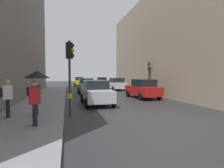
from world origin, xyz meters
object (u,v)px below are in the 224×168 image
Objects in this scene: traffic_light_mid_street at (149,72)px; car_green_estate at (86,86)px; traffic_light_near_right at (70,64)px; pedestrian_with_umbrella at (36,83)px; car_yellow_taxi at (79,81)px; car_red_sedan at (143,89)px; pedestrian_with_black_backpack at (6,96)px; car_silver_hatchback at (96,92)px; car_white_compact at (116,84)px; pedestrian_with_grey_backpack at (35,95)px; car_dark_suv at (101,82)px.

traffic_light_mid_street reaches higher than car_green_estate.
pedestrian_with_umbrella is at bearing -121.59° from traffic_light_near_right.
traffic_light_mid_street is 0.85× the size of car_yellow_taxi.
pedestrian_with_black_backpack is at bearing -147.15° from car_red_sedan.
pedestrian_with_umbrella is at bearing -120.47° from car_silver_hatchback.
car_silver_hatchback is at bearing -112.14° from car_white_compact.
pedestrian_with_grey_backpack is (-10.23, -8.60, -1.34)m from traffic_light_mid_street.
car_green_estate is at bearing 76.61° from pedestrian_with_umbrella.
car_red_sedan is at bearing 32.85° from pedestrian_with_black_backpack.
traffic_light_mid_street is at bearing -74.39° from car_white_compact.
car_green_estate is at bearing -110.02° from car_dark_suv.
car_red_sedan is 11.33m from pedestrian_with_umbrella.
traffic_light_near_right is at bearing -135.33° from traffic_light_mid_street.
car_white_compact is at bearing -70.35° from car_yellow_taxi.
car_dark_suv is at bearing 69.10° from pedestrian_with_black_backpack.
pedestrian_with_grey_backpack is at bearing -135.68° from car_silver_hatchback.
traffic_light_near_right reaches higher than pedestrian_with_umbrella.
car_white_compact is 17.37m from pedestrian_with_grey_backpack.
car_silver_hatchback is 2.39× the size of pedestrian_with_grey_backpack.
car_silver_hatchback is 0.98× the size of car_red_sedan.
pedestrian_with_black_backpack reaches higher than car_white_compact.
pedestrian_with_umbrella is (-9.85, -10.58, -0.66)m from traffic_light_mid_street.
pedestrian_with_umbrella is (-3.43, -14.40, 0.96)m from car_green_estate.
car_yellow_taxi is 24.07m from car_silver_hatchback.
traffic_light_mid_street reaches higher than car_white_compact.
traffic_light_mid_street is 7.06m from car_white_compact.
car_green_estate and car_white_compact have the same top height.
pedestrian_with_black_backpack is (-11.43, -8.81, -1.34)m from traffic_light_mid_street.
pedestrian_with_umbrella reaches higher than pedestrian_with_grey_backpack.
car_white_compact is (4.42, -12.39, 0.00)m from car_yellow_taxi.
pedestrian_with_umbrella is at bearing -135.15° from car_red_sedan.
pedestrian_with_black_backpack reaches higher than car_dark_suv.
traffic_light_near_right is 0.93× the size of car_yellow_taxi.
pedestrian_with_umbrella is (-3.25, -5.52, 0.96)m from car_silver_hatchback.
pedestrian_with_black_backpack reaches higher than car_green_estate.
car_yellow_taxi is 2.39× the size of pedestrian_with_grey_backpack.
traffic_light_near_right reaches higher than pedestrian_with_black_backpack.
traffic_light_near_right reaches higher than car_dark_suv.
pedestrian_with_umbrella is 1.21× the size of pedestrian_with_black_backpack.
traffic_light_near_right reaches higher than car_white_compact.
pedestrian_with_black_backpack is (-5.16, -27.82, 0.29)m from car_yellow_taxi.
pedestrian_with_umbrella reaches higher than car_yellow_taxi.
pedestrian_with_umbrella is (-3.57, -29.59, 0.96)m from car_yellow_taxi.
car_red_sedan is at bearing 44.85° from pedestrian_with_umbrella.
car_silver_hatchback is at bearing 59.53° from pedestrian_with_umbrella.
car_white_compact is at bearing 31.46° from car_green_estate.
car_red_sedan is 11.41m from pedestrian_with_black_backpack.
car_dark_suv is 25.07m from pedestrian_with_black_backpack.
traffic_light_near_right is at bearing 7.45° from pedestrian_with_black_backpack.
pedestrian_with_grey_backpack is at bearing -144.48° from car_red_sedan.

